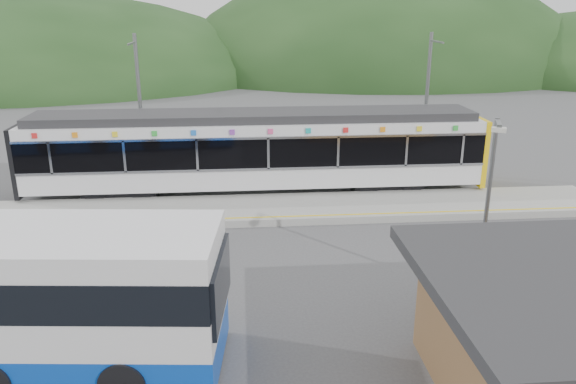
{
  "coord_description": "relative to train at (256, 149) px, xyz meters",
  "views": [
    {
      "loc": [
        -2.25,
        -18.59,
        8.18
      ],
      "look_at": [
        -0.57,
        1.0,
        1.65
      ],
      "focal_mm": 35.0,
      "sensor_mm": 36.0,
      "label": 1
    }
  ],
  "objects": [
    {
      "name": "catenary_mast_west",
      "position": [
        -5.41,
        2.56,
        1.58
      ],
      "size": [
        0.18,
        1.8,
        7.0
      ],
      "color": "slate",
      "rests_on": "ground"
    },
    {
      "name": "hills",
      "position": [
        7.78,
        -0.71,
        -2.06
      ],
      "size": [
        146.0,
        149.0,
        26.0
      ],
      "color": "#1E3D19",
      "rests_on": "ground"
    },
    {
      "name": "lamp_post",
      "position": [
        6.15,
        -10.49,
        1.15
      ],
      "size": [
        0.43,
        1.01,
        5.36
      ],
      "rotation": [
        0.0,
        0.0,
        -0.37
      ],
      "color": "slate",
      "rests_on": "ground"
    },
    {
      "name": "yellow_line",
      "position": [
        1.59,
        -4.0,
        -1.76
      ],
      "size": [
        26.0,
        0.1,
        0.01
      ],
      "primitive_type": "cube",
      "color": "yellow",
      "rests_on": "platform"
    },
    {
      "name": "platform",
      "position": [
        1.59,
        -2.7,
        -1.91
      ],
      "size": [
        26.0,
        3.2,
        0.3
      ],
      "primitive_type": "cube",
      "color": "#9E9E99",
      "rests_on": "ground"
    },
    {
      "name": "ground",
      "position": [
        1.59,
        -6.0,
        -2.06
      ],
      "size": [
        120.0,
        120.0,
        0.0
      ],
      "primitive_type": "plane",
      "color": "#4C4C4F",
      "rests_on": "ground"
    },
    {
      "name": "catenary_mast_east",
      "position": [
        8.59,
        2.56,
        1.58
      ],
      "size": [
        0.18,
        1.8,
        7.0
      ],
      "color": "slate",
      "rests_on": "ground"
    },
    {
      "name": "train",
      "position": [
        0.0,
        0.0,
        0.0
      ],
      "size": [
        20.44,
        3.01,
        3.74
      ],
      "color": "black",
      "rests_on": "ground"
    }
  ]
}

